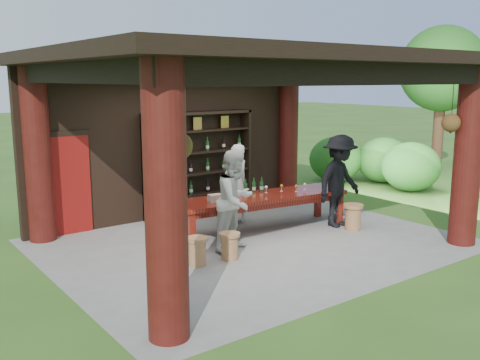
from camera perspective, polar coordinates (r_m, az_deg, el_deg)
ground at (r=10.26m, az=1.34°, el=-6.66°), size 90.00×90.00×0.00m
pavilion at (r=10.16m, az=-0.15°, el=5.45°), size 7.50×6.00×3.60m
wine_shelf at (r=12.15m, az=-4.38°, el=1.77°), size 2.67×0.41×2.35m
tasting_table at (r=10.86m, az=2.31°, el=-2.20°), size 3.77×1.41×0.75m
stool_near_left at (r=9.25m, az=-1.09°, el=-6.98°), size 0.36×0.36×0.47m
stool_near_right at (r=11.25m, az=11.96°, el=-3.82°), size 0.41×0.41×0.54m
stool_far_left at (r=9.00m, az=-4.59°, el=-7.50°), size 0.37×0.37×0.48m
host at (r=11.39m, az=-0.42°, el=-0.45°), size 0.68×0.49×1.72m
guest_woman at (r=9.59m, az=-0.45°, el=-2.21°), size 1.06×0.93×1.83m
guest_man at (r=11.34m, az=10.56°, el=-0.11°), size 1.34×0.88×1.94m
table_bottles at (r=11.05m, az=1.48°, el=-0.55°), size 0.49×0.12×0.31m
table_glasses at (r=11.21m, az=5.07°, el=-0.84°), size 0.91×0.37×0.15m
napkin_basket at (r=10.25m, az=-2.65°, el=-1.93°), size 0.28×0.21×0.14m
shrubs at (r=12.73m, az=7.61°, el=-0.75°), size 14.80×7.66×1.36m
trees at (r=13.27m, az=9.21°, el=11.90°), size 21.66×10.06×4.80m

